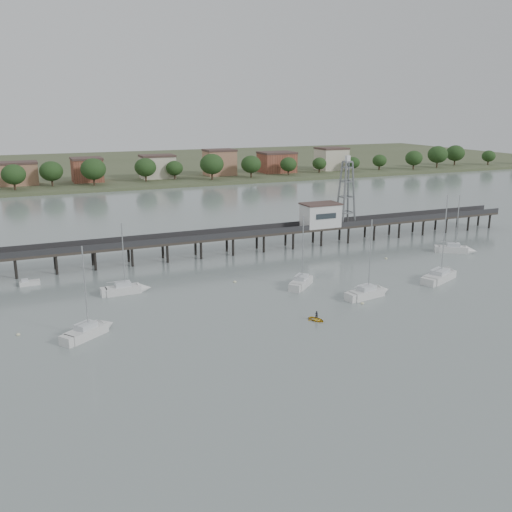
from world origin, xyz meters
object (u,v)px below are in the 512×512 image
(sailboat_a, at_px, (93,330))
(yellow_dinghy, at_px, (316,320))
(sailboat_c, at_px, (304,281))
(white_tender, at_px, (29,283))
(sailboat_e, at_px, (459,250))
(sailboat_f, at_px, (372,292))
(sailboat_d, at_px, (444,275))
(pier, at_px, (214,237))
(sailboat_b, at_px, (130,289))
(lattice_tower, at_px, (346,193))

(sailboat_a, bearing_deg, yellow_dinghy, -49.77)
(sailboat_c, distance_m, white_tender, 47.66)
(sailboat_e, distance_m, sailboat_f, 37.19)
(sailboat_c, xyz_separation_m, sailboat_f, (7.40, -9.89, -0.00))
(sailboat_d, height_order, sailboat_a, sailboat_d)
(pier, relative_size, sailboat_d, 9.21)
(sailboat_c, xyz_separation_m, yellow_dinghy, (-6.32, -16.01, -0.64))
(sailboat_d, xyz_separation_m, yellow_dinghy, (-31.34, -9.35, -0.63))
(sailboat_b, relative_size, white_tender, 3.70)
(sailboat_e, relative_size, white_tender, 3.83)
(sailboat_b, bearing_deg, sailboat_a, -118.10)
(sailboat_d, distance_m, sailboat_e, 20.62)
(white_tender, bearing_deg, sailboat_f, -29.89)
(sailboat_c, relative_size, sailboat_e, 1.00)
(sailboat_e, bearing_deg, yellow_dinghy, -119.51)
(sailboat_b, bearing_deg, lattice_tower, 17.62)
(sailboat_b, bearing_deg, pier, 39.22)
(pier, xyz_separation_m, sailboat_a, (-29.05, -33.72, -3.15))
(lattice_tower, bearing_deg, sailboat_e, -47.44)
(lattice_tower, xyz_separation_m, sailboat_f, (-16.37, -35.06, -10.46))
(sailboat_c, height_order, sailboat_b, sailboat_c)
(pier, distance_m, white_tender, 37.10)
(lattice_tower, bearing_deg, sailboat_a, -150.89)
(sailboat_d, xyz_separation_m, sailboat_f, (-17.61, -3.23, 0.01))
(lattice_tower, distance_m, sailboat_a, 70.09)
(lattice_tower, height_order, sailboat_a, lattice_tower)
(sailboat_a, height_order, sailboat_e, sailboat_a)
(sailboat_c, xyz_separation_m, sailboat_d, (25.02, -6.66, -0.02))
(yellow_dinghy, bearing_deg, sailboat_e, 0.73)
(sailboat_a, bearing_deg, lattice_tower, -6.89)
(sailboat_d, relative_size, sailboat_a, 1.23)
(sailboat_a, height_order, yellow_dinghy, sailboat_a)
(sailboat_f, bearing_deg, sailboat_b, 143.86)
(yellow_dinghy, bearing_deg, sailboat_c, 43.26)
(sailboat_c, bearing_deg, sailboat_d, -57.66)
(pier, height_order, sailboat_e, sailboat_e)
(lattice_tower, height_order, sailboat_c, lattice_tower)
(pier, relative_size, lattice_tower, 9.68)
(sailboat_d, distance_m, sailboat_b, 55.52)
(sailboat_c, distance_m, sailboat_a, 37.76)
(lattice_tower, bearing_deg, yellow_dinghy, -126.16)
(sailboat_c, distance_m, yellow_dinghy, 17.23)
(sailboat_c, relative_size, sailboat_a, 0.98)
(sailboat_b, height_order, yellow_dinghy, sailboat_b)
(pier, height_order, yellow_dinghy, pier)
(sailboat_b, height_order, sailboat_e, sailboat_e)
(sailboat_a, bearing_deg, white_tender, 69.11)
(pier, relative_size, yellow_dinghy, 58.87)
(white_tender, xyz_separation_m, yellow_dinghy, (37.70, -34.27, -0.40))
(pier, height_order, sailboat_a, sailboat_a)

